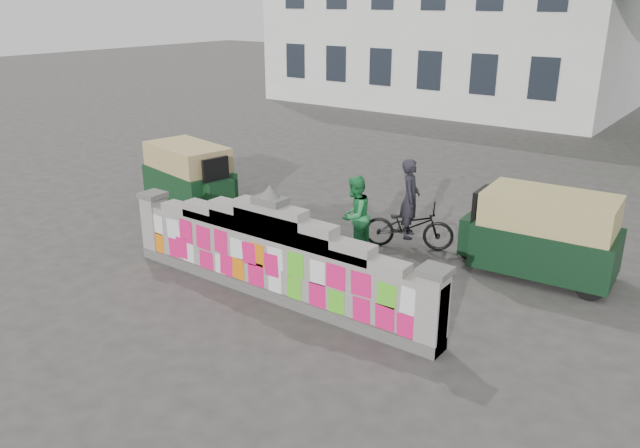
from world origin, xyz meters
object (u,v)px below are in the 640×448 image
at_px(cyclist_bike, 409,226).
at_px(rickshaw_left, 190,175).
at_px(rickshaw_right, 543,234).
at_px(cyclist_rider, 409,210).
at_px(pedestrian, 355,216).

distance_m(cyclist_bike, rickshaw_left, 5.76).
relative_size(cyclist_bike, rickshaw_right, 0.63).
bearing_deg(cyclist_bike, rickshaw_right, -108.47).
height_order(cyclist_rider, pedestrian, cyclist_rider).
distance_m(pedestrian, rickshaw_left, 4.98).
distance_m(cyclist_bike, rickshaw_right, 2.65).
relative_size(cyclist_rider, rickshaw_right, 0.56).
height_order(cyclist_bike, rickshaw_left, rickshaw_left).
bearing_deg(cyclist_rider, cyclist_bike, -0.00).
xyz_separation_m(rickshaw_left, rickshaw_right, (8.32, 0.96, 0.04)).
distance_m(pedestrian, rickshaw_right, 3.54).
distance_m(rickshaw_left, rickshaw_right, 8.37).
height_order(pedestrian, rickshaw_right, pedestrian).
relative_size(cyclist_bike, pedestrian, 1.14).
xyz_separation_m(cyclist_bike, rickshaw_left, (-5.71, -0.71, 0.31)).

